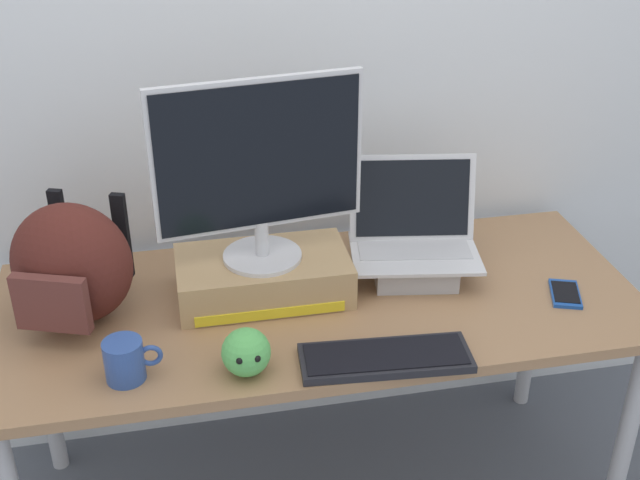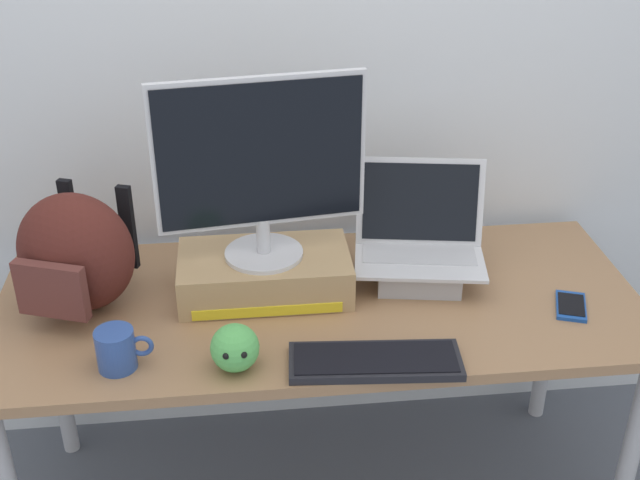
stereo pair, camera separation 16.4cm
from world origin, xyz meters
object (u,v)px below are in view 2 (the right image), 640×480
(external_keyboard, at_px, (375,361))
(desktop_monitor, at_px, (261,166))
(plush_toy, at_px, (235,348))
(cell_phone, at_px, (571,306))
(open_laptop, at_px, (419,257))
(messenger_backpack, at_px, (76,253))
(toner_box_yellow, at_px, (265,273))
(coffee_mug, at_px, (117,349))

(external_keyboard, bearing_deg, desktop_monitor, 128.92)
(external_keyboard, distance_m, plush_toy, 0.33)
(cell_phone, bearing_deg, external_keyboard, -142.04)
(desktop_monitor, relative_size, external_keyboard, 1.28)
(open_laptop, bearing_deg, messenger_backpack, -167.86)
(open_laptop, distance_m, plush_toy, 0.62)
(toner_box_yellow, height_order, messenger_backpack, messenger_backpack)
(toner_box_yellow, distance_m, cell_phone, 0.81)
(open_laptop, height_order, cell_phone, open_laptop)
(open_laptop, relative_size, messenger_backpack, 1.05)
(plush_toy, bearing_deg, cell_phone, 10.15)
(desktop_monitor, bearing_deg, messenger_backpack, 174.96)
(external_keyboard, distance_m, cell_phone, 0.58)
(external_keyboard, height_order, cell_phone, external_keyboard)
(desktop_monitor, distance_m, coffee_mug, 0.56)
(messenger_backpack, height_order, cell_phone, messenger_backpack)
(desktop_monitor, distance_m, open_laptop, 0.52)
(coffee_mug, bearing_deg, desktop_monitor, 39.17)
(plush_toy, bearing_deg, external_keyboard, -4.49)
(toner_box_yellow, height_order, plush_toy, plush_toy)
(desktop_monitor, bearing_deg, open_laptop, -3.53)
(open_laptop, bearing_deg, cell_phone, -18.52)
(cell_phone, bearing_deg, messenger_backpack, -167.19)
(messenger_backpack, xyz_separation_m, cell_phone, (1.26, -0.15, -0.15))
(open_laptop, distance_m, messenger_backpack, 0.90)
(coffee_mug, relative_size, plush_toy, 1.17)
(toner_box_yellow, bearing_deg, desktop_monitor, -80.34)
(messenger_backpack, xyz_separation_m, coffee_mug, (0.12, -0.27, -0.11))
(external_keyboard, height_order, plush_toy, plush_toy)
(toner_box_yellow, height_order, external_keyboard, toner_box_yellow)
(messenger_backpack, bearing_deg, open_laptop, 22.52)
(desktop_monitor, distance_m, plush_toy, 0.46)
(toner_box_yellow, distance_m, open_laptop, 0.42)
(toner_box_yellow, distance_m, plush_toy, 0.34)
(plush_toy, bearing_deg, toner_box_yellow, 75.30)
(desktop_monitor, xyz_separation_m, open_laptop, (0.42, 0.03, -0.30))
(external_keyboard, height_order, messenger_backpack, messenger_backpack)
(external_keyboard, xyz_separation_m, coffee_mug, (-0.60, 0.06, 0.04))
(toner_box_yellow, bearing_deg, coffee_mug, -140.70)
(desktop_monitor, relative_size, coffee_mug, 3.98)
(cell_phone, relative_size, plush_toy, 1.31)
(desktop_monitor, xyz_separation_m, coffee_mug, (-0.36, -0.29, -0.32))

